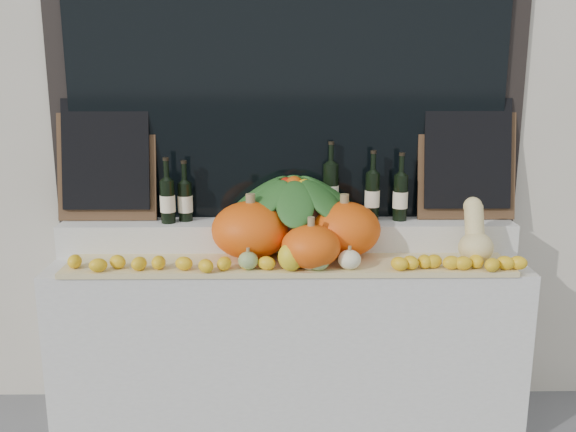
{
  "coord_description": "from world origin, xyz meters",
  "views": [
    {
      "loc": [
        -0.04,
        -1.5,
        1.83
      ],
      "look_at": [
        0.0,
        1.45,
        1.12
      ],
      "focal_mm": 40.0,
      "sensor_mm": 36.0,
      "label": 1
    }
  ],
  "objects": [
    {
      "name": "wine_bottle_far_right",
      "position": [
        0.58,
        1.68,
        1.16
      ],
      "size": [
        0.08,
        0.08,
        0.35
      ],
      "color": "black",
      "rests_on": "rear_tier"
    },
    {
      "name": "produce_bowl",
      "position": [
        0.03,
        1.66,
        1.16
      ],
      "size": [
        0.7,
        0.7,
        0.25
      ],
      "color": "black",
      "rests_on": "rear_tier"
    },
    {
      "name": "rear_tier",
      "position": [
        0.0,
        1.68,
        0.96
      ],
      "size": [
        2.3,
        0.25,
        0.16
      ],
      "primitive_type": "cube",
      "color": "silver",
      "rests_on": "display_sill"
    },
    {
      "name": "chalkboard_left",
      "position": [
        -0.92,
        1.74,
        1.36
      ],
      "size": [
        0.5,
        0.14,
        0.61
      ],
      "rotation": [
        -0.18,
        0.0,
        0.0
      ],
      "color": "#4C331E",
      "rests_on": "rear_tier"
    },
    {
      "name": "straw_bedding",
      "position": [
        0.0,
        1.4,
        0.89
      ],
      "size": [
        2.1,
        0.32,
        0.02
      ],
      "primitive_type": "cube",
      "color": "tan",
      "rests_on": "display_sill"
    },
    {
      "name": "wine_bottle_tall",
      "position": [
        0.22,
        1.72,
        1.19
      ],
      "size": [
        0.08,
        0.08,
        0.4
      ],
      "color": "black",
      "rests_on": "rear_tier"
    },
    {
      "name": "wine_bottle_near_right",
      "position": [
        0.43,
        1.69,
        1.17
      ],
      "size": [
        0.08,
        0.08,
        0.36
      ],
      "color": "black",
      "rests_on": "rear_tier"
    },
    {
      "name": "lemon_heap",
      "position": [
        0.0,
        1.29,
        0.94
      ],
      "size": [
        2.2,
        0.16,
        0.06
      ],
      "primitive_type": null,
      "color": "yellow",
      "rests_on": "straw_bedding"
    },
    {
      "name": "pumpkin_left",
      "position": [
        -0.18,
        1.49,
        1.04
      ],
      "size": [
        0.47,
        0.47,
        0.27
      ],
      "primitive_type": "ellipsoid",
      "rotation": [
        0.0,
        0.0,
        0.27
      ],
      "color": "#F95B0D",
      "rests_on": "straw_bedding"
    },
    {
      "name": "wine_bottle_near_left",
      "position": [
        -0.52,
        1.69,
        1.14
      ],
      "size": [
        0.08,
        0.08,
        0.31
      ],
      "color": "black",
      "rests_on": "rear_tier"
    },
    {
      "name": "wine_bottle_far_left",
      "position": [
        -0.6,
        1.65,
        1.15
      ],
      "size": [
        0.08,
        0.08,
        0.33
      ],
      "color": "black",
      "rests_on": "rear_tier"
    },
    {
      "name": "pumpkin_center",
      "position": [
        0.1,
        1.33,
        1.0
      ],
      "size": [
        0.36,
        0.36,
        0.2
      ],
      "primitive_type": "ellipsoid",
      "rotation": [
        0.0,
        0.0,
        -0.41
      ],
      "color": "#F95B0D",
      "rests_on": "straw_bedding"
    },
    {
      "name": "pumpkin_right",
      "position": [
        0.27,
        1.51,
        1.04
      ],
      "size": [
        0.46,
        0.46,
        0.27
      ],
      "primitive_type": "ellipsoid",
      "rotation": [
        0.0,
        0.0,
        0.35
      ],
      "color": "#F95B0D",
      "rests_on": "straw_bedding"
    },
    {
      "name": "butternut_squash",
      "position": [
        0.89,
        1.41,
        1.02
      ],
      "size": [
        0.16,
        0.22,
        0.3
      ],
      "color": "#E6CD87",
      "rests_on": "straw_bedding"
    },
    {
      "name": "chalkboard_right",
      "position": [
        0.92,
        1.74,
        1.36
      ],
      "size": [
        0.5,
        0.14,
        0.61
      ],
      "rotation": [
        -0.18,
        0.0,
        0.0
      ],
      "color": "#4C331E",
      "rests_on": "rear_tier"
    },
    {
      "name": "decorative_gourds",
      "position": [
        0.07,
        1.29,
        0.96
      ],
      "size": [
        0.56,
        0.13,
        0.15
      ],
      "color": "#30681F",
      "rests_on": "straw_bedding"
    },
    {
      "name": "display_sill",
      "position": [
        0.0,
        1.52,
        0.44
      ],
      "size": [
        2.3,
        0.55,
        0.88
      ],
      "primitive_type": "cube",
      "color": "silver",
      "rests_on": "ground"
    }
  ]
}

